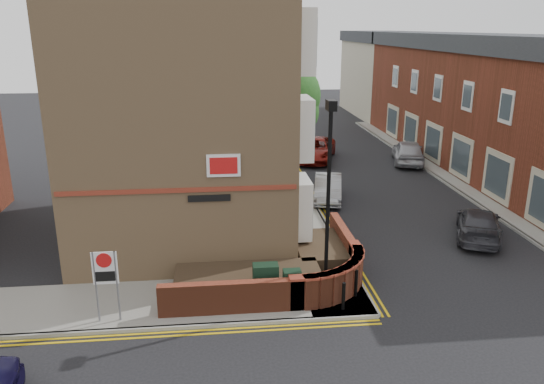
{
  "coord_description": "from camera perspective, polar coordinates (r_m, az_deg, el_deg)",
  "views": [
    {
      "loc": [
        -1.71,
        -13.74,
        8.43
      ],
      "look_at": [
        0.19,
        4.0,
        2.84
      ],
      "focal_mm": 35.0,
      "sensor_mm": 36.0,
      "label": 1
    }
  ],
  "objects": [
    {
      "name": "bollard_near",
      "position": [
        16.6,
        7.7,
        -11.04
      ],
      "size": [
        0.11,
        0.11,
        0.9
      ],
      "primitive_type": "cylinder",
      "color": "black",
      "rests_on": "pavement_corner"
    },
    {
      "name": "tree_mid",
      "position": [
        36.12,
        -0.2,
        12.26
      ],
      "size": [
        4.03,
        4.03,
        7.42
      ],
      "color": "#382B1E",
      "rests_on": "pavement_main"
    },
    {
      "name": "kerb_main_near",
      "position": [
        31.25,
        2.78,
        1.84
      ],
      "size": [
        0.15,
        32.0,
        0.12
      ],
      "primitive_type": "cube",
      "color": "gray",
      "rests_on": "ground"
    },
    {
      "name": "red_car_main",
      "position": [
        34.98,
        4.63,
        4.61
      ],
      "size": [
        3.81,
        5.69,
        1.45
      ],
      "primitive_type": "imported",
      "rotation": [
        0.0,
        0.0,
        -0.29
      ],
      "color": "maroon",
      "rests_on": "ground"
    },
    {
      "name": "pavement_main",
      "position": [
        31.12,
        0.96,
        1.79
      ],
      "size": [
        2.0,
        32.0,
        0.12
      ],
      "primitive_type": "cube",
      "color": "gray",
      "rests_on": "ground"
    },
    {
      "name": "yellow_lines_side",
      "position": [
        16.0,
        -12.01,
        -14.78
      ],
      "size": [
        13.0,
        0.28,
        0.01
      ],
      "primitive_type": "cube",
      "color": "gold",
      "rests_on": "ground"
    },
    {
      "name": "tree_far",
      "position": [
        44.08,
        -1.3,
        12.81
      ],
      "size": [
        3.81,
        3.81,
        7.0
      ],
      "color": "#382B1E",
      "rests_on": "pavement_main"
    },
    {
      "name": "utility_cabinet_small",
      "position": [
        16.8,
        2.17,
        -10.12
      ],
      "size": [
        0.55,
        0.4,
        1.1
      ],
      "primitive_type": "cube",
      "color": "black",
      "rests_on": "pavement_corner"
    },
    {
      "name": "utility_cabinet_large",
      "position": [
        16.96,
        -0.69,
        -9.64
      ],
      "size": [
        0.8,
        0.45,
        1.2
      ],
      "primitive_type": "cube",
      "color": "black",
      "rests_on": "pavement_corner"
    },
    {
      "name": "kerb_main_far",
      "position": [
        30.77,
        18.56,
        0.68
      ],
      "size": [
        0.15,
        40.0,
        0.12
      ],
      "primitive_type": "cube",
      "color": "gray",
      "rests_on": "ground"
    },
    {
      "name": "zone_sign",
      "position": [
        16.11,
        -17.49,
        -8.37
      ],
      "size": [
        0.72,
        0.07,
        2.2
      ],
      "color": "slate",
      "rests_on": "pavement_corner"
    },
    {
      "name": "far_terrace",
      "position": [
        35.03,
        21.79,
        8.98
      ],
      "size": [
        5.4,
        30.4,
        8.0
      ],
      "color": "brown",
      "rests_on": "ground"
    },
    {
      "name": "yellow_lines_main",
      "position": [
        31.3,
        3.23,
        1.76
      ],
      "size": [
        0.28,
        32.0,
        0.01
      ],
      "primitive_type": "cube",
      "color": "gold",
      "rests_on": "ground"
    },
    {
      "name": "corner_building",
      "position": [
        21.88,
        -9.24,
        11.4
      ],
      "size": [
        8.95,
        10.4,
        13.6
      ],
      "color": "tan",
      "rests_on": "ground"
    },
    {
      "name": "silver_car_near",
      "position": [
        26.91,
        6.03,
        0.43
      ],
      "size": [
        2.09,
        3.98,
        1.25
      ],
      "primitive_type": "imported",
      "rotation": [
        0.0,
        0.0,
        -0.21
      ],
      "color": "#919498",
      "rests_on": "ground"
    },
    {
      "name": "lamppost",
      "position": [
        16.12,
        6.05,
        -1.09
      ],
      "size": [
        0.25,
        0.5,
        6.3
      ],
      "color": "black",
      "rests_on": "pavement_corner"
    },
    {
      "name": "garden_wall",
      "position": [
        18.38,
        -0.1,
        -9.91
      ],
      "size": [
        6.8,
        6.0,
        1.2
      ],
      "primitive_type": null,
      "color": "brown",
      "rests_on": "ground"
    },
    {
      "name": "traffic_light_assembly",
      "position": [
        39.36,
        -0.06,
        9.15
      ],
      "size": [
        0.2,
        0.16,
        4.2
      ],
      "color": "black",
      "rests_on": "pavement_main"
    },
    {
      "name": "far_terrace_cream",
      "position": [
        54.4,
        11.52,
        12.44
      ],
      "size": [
        5.4,
        12.4,
        8.0
      ],
      "color": "#BCB29B",
      "rests_on": "ground"
    },
    {
      "name": "tree_near",
      "position": [
        28.28,
        1.5,
        9.82
      ],
      "size": [
        3.64,
        3.65,
        6.7
      ],
      "color": "#382B1E",
      "rests_on": "pavement_main"
    },
    {
      "name": "silver_car_far",
      "position": [
        35.12,
        14.43,
        4.23
      ],
      "size": [
        2.89,
        4.79,
        1.52
      ],
      "primitive_type": "imported",
      "rotation": [
        0.0,
        0.0,
        2.88
      ],
      "color": "#A3A4AB",
      "rests_on": "ground"
    },
    {
      "name": "pavement_far",
      "position": [
        31.64,
        21.86,
        0.78
      ],
      "size": [
        4.0,
        40.0,
        0.12
      ],
      "primitive_type": "cube",
      "color": "gray",
      "rests_on": "ground"
    },
    {
      "name": "pavement_corner",
      "position": [
        17.48,
        -11.47,
        -11.59
      ],
      "size": [
        13.0,
        3.0,
        0.12
      ],
      "primitive_type": "cube",
      "color": "gray",
      "rests_on": "ground"
    },
    {
      "name": "kerb_side",
      "position": [
        16.19,
        -11.93,
        -14.15
      ],
      "size": [
        13.0,
        0.15,
        0.12
      ],
      "primitive_type": "cube",
      "color": "gray",
      "rests_on": "ground"
    },
    {
      "name": "bollard_far",
      "position": [
        17.42,
        9.02,
        -9.65
      ],
      "size": [
        0.11,
        0.11,
        0.9
      ],
      "primitive_type": "cylinder",
      "color": "black",
      "rests_on": "pavement_corner"
    },
    {
      "name": "grey_car_far",
      "position": [
        23.59,
        21.34,
        -3.21
      ],
      "size": [
        3.29,
        4.52,
        1.22
      ],
      "primitive_type": "imported",
      "rotation": [
        0.0,
        0.0,
        2.71
      ],
      "color": "#313136",
      "rests_on": "ground"
    },
    {
      "name": "ground",
      "position": [
        16.21,
        0.86,
        -13.94
      ],
      "size": [
        120.0,
        120.0,
        0.0
      ],
      "primitive_type": "plane",
      "color": "black",
      "rests_on": "ground"
    }
  ]
}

